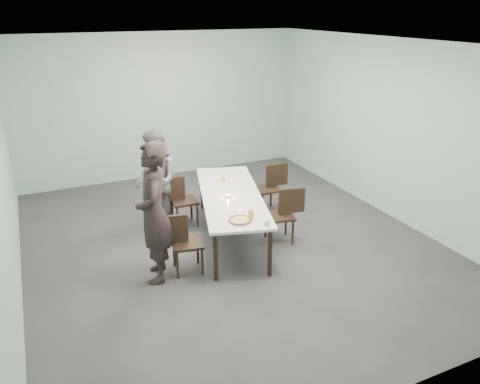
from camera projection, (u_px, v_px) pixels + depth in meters
name	position (u px, v px, depth m)	size (l,w,h in m)	color
ground	(229.00, 242.00, 7.37)	(7.00, 7.00, 0.00)	#333335
room_shell	(228.00, 115.00, 6.62)	(6.02, 7.02, 3.01)	#9AC2BC
table	(231.00, 197.00, 7.27)	(1.59, 2.75, 0.75)	white
chair_near_left	(181.00, 239.00, 6.37)	(0.64, 0.48, 0.87)	black
chair_far_left	(179.00, 198.00, 7.75)	(0.62, 0.44, 0.87)	black
chair_near_right	(284.00, 211.00, 7.24)	(0.64, 0.50, 0.87)	black
chair_far_right	(271.00, 185.00, 8.32)	(0.62, 0.43, 0.87)	black
diner_near	(154.00, 213.00, 6.07)	(0.70, 0.46, 1.92)	black
diner_far	(156.00, 180.00, 7.58)	(0.81, 0.63, 1.66)	slate
pizza	(240.00, 220.00, 6.31)	(0.34, 0.34, 0.04)	white
side_plate	(241.00, 210.00, 6.65)	(0.18, 0.18, 0.01)	white
beer_glass	(251.00, 215.00, 6.35)	(0.08, 0.08, 0.15)	gold
water_tumbler	(267.00, 223.00, 6.18)	(0.08, 0.08, 0.09)	silver
tealight	(228.00, 196.00, 7.10)	(0.06, 0.06, 0.05)	silver
amber_tumbler	(223.00, 179.00, 7.77)	(0.07, 0.07, 0.08)	gold
menu	(217.00, 178.00, 7.90)	(0.30, 0.22, 0.01)	silver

